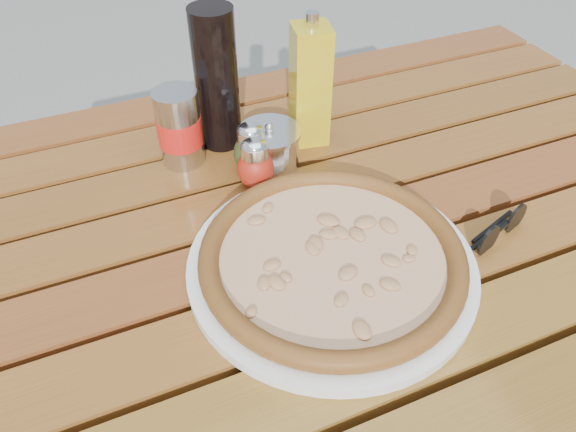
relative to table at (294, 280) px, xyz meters
name	(u,v)px	position (x,y,z in m)	size (l,w,h in m)	color
table	(294,280)	(0.00, 0.00, 0.00)	(1.40, 0.90, 0.75)	#371C0C
plate	(331,265)	(0.02, -0.06, 0.08)	(0.36, 0.36, 0.01)	white
pizza	(332,256)	(0.02, -0.06, 0.10)	(0.37, 0.37, 0.03)	beige
pepper_shaker	(255,164)	(0.00, 0.13, 0.11)	(0.07, 0.07, 0.08)	#AE2613
oregano_shaker	(251,149)	(0.00, 0.17, 0.11)	(0.06, 0.06, 0.08)	#37441B
dark_bottle	(216,80)	(-0.01, 0.26, 0.19)	(0.07, 0.07, 0.22)	black
soda_can	(179,128)	(-0.08, 0.23, 0.13)	(0.07, 0.07, 0.12)	silver
olive_oil_cruet	(310,85)	(0.12, 0.21, 0.17)	(0.06, 0.06, 0.21)	gold
parmesan_tin	(270,146)	(0.04, 0.18, 0.11)	(0.10, 0.10, 0.07)	white
sunglasses	(500,229)	(0.25, -0.10, 0.09)	(0.11, 0.06, 0.04)	black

